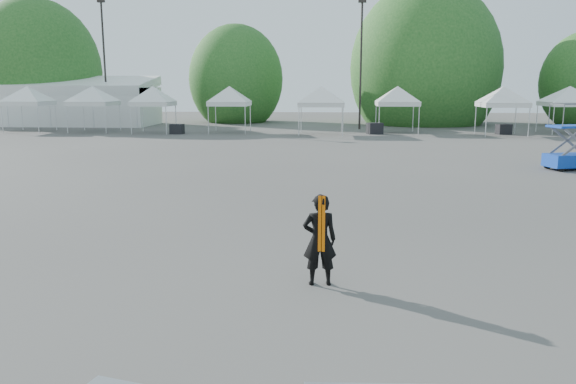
{
  "coord_description": "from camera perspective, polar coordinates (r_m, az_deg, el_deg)",
  "views": [
    {
      "loc": [
        0.61,
        -12.38,
        3.38
      ],
      "look_at": [
        -0.18,
        -1.48,
        1.3
      ],
      "focal_mm": 35.0,
      "sensor_mm": 36.0,
      "label": 1
    }
  ],
  "objects": [
    {
      "name": "crate_east",
      "position": [
        42.33,
        21.07,
        5.98
      ],
      "size": [
        1.05,
        0.9,
        0.71
      ],
      "primitive_type": "cube",
      "rotation": [
        0.0,
        0.0,
        0.23
      ],
      "color": "black",
      "rests_on": "ground"
    },
    {
      "name": "man",
      "position": [
        9.59,
        3.23,
        -4.86
      ],
      "size": [
        0.62,
        0.45,
        1.59
      ],
      "rotation": [
        0.0,
        0.0,
        3.26
      ],
      "color": "black",
      "rests_on": "ground"
    },
    {
      "name": "tent_e",
      "position": [
        39.4,
        3.42,
        10.3
      ],
      "size": [
        4.45,
        4.45,
        3.88
      ],
      "color": "silver",
      "rests_on": "ground"
    },
    {
      "name": "tree_far_w",
      "position": [
        56.99,
        -24.16,
        11.03
      ],
      "size": [
        4.8,
        4.8,
        7.3
      ],
      "color": "#382314",
      "rests_on": "ground"
    },
    {
      "name": "tree_mid_e",
      "position": [
        52.08,
        13.73,
        12.09
      ],
      "size": [
        5.12,
        5.12,
        7.79
      ],
      "color": "#382314",
      "rests_on": "ground"
    },
    {
      "name": "ground",
      "position": [
        12.85,
        1.28,
        -4.47
      ],
      "size": [
        120.0,
        120.0,
        0.0
      ],
      "primitive_type": "plane",
      "color": "#474442",
      "rests_on": "ground"
    },
    {
      "name": "tent_b",
      "position": [
        43.9,
        -19.25,
        9.77
      ],
      "size": [
        4.28,
        4.28,
        3.88
      ],
      "color": "silver",
      "rests_on": "ground"
    },
    {
      "name": "tent_h",
      "position": [
        44.68,
        26.72,
        9.24
      ],
      "size": [
        4.66,
        4.66,
        3.88
      ],
      "color": "silver",
      "rests_on": "ground"
    },
    {
      "name": "tent_g",
      "position": [
        41.26,
        21.04,
        9.63
      ],
      "size": [
        4.19,
        4.19,
        3.88
      ],
      "color": "silver",
      "rests_on": "ground"
    },
    {
      "name": "tent_a",
      "position": [
        46.09,
        -24.96,
        9.4
      ],
      "size": [
        4.08,
        4.08,
        3.88
      ],
      "color": "silver",
      "rests_on": "ground"
    },
    {
      "name": "crate_west",
      "position": [
        40.54,
        -11.21,
        6.29
      ],
      "size": [
        0.94,
        0.76,
        0.69
      ],
      "primitive_type": "cube",
      "rotation": [
        0.0,
        0.0,
        -0.07
      ],
      "color": "black",
      "rests_on": "ground"
    },
    {
      "name": "marquee",
      "position": [
        52.52,
        -21.6,
        8.5
      ],
      "size": [
        15.0,
        6.25,
        4.23
      ],
      "color": "silver",
      "rests_on": "ground"
    },
    {
      "name": "light_pole_east",
      "position": [
        44.5,
        7.43,
        13.45
      ],
      "size": [
        0.6,
        0.25,
        9.8
      ],
      "color": "black",
      "rests_on": "ground"
    },
    {
      "name": "tent_d",
      "position": [
        41.01,
        -5.97,
        10.28
      ],
      "size": [
        3.97,
        3.97,
        3.88
      ],
      "color": "silver",
      "rests_on": "ground"
    },
    {
      "name": "tent_c",
      "position": [
        41.69,
        -13.58,
        10.05
      ],
      "size": [
        3.84,
        3.84,
        3.88
      ],
      "color": "silver",
      "rests_on": "ground"
    },
    {
      "name": "scissor_lift",
      "position": [
        25.5,
        27.06,
        5.03
      ],
      "size": [
        2.26,
        1.55,
        2.66
      ],
      "rotation": [
        0.0,
        0.0,
        0.28
      ],
      "color": "#0C23A4",
      "rests_on": "ground"
    },
    {
      "name": "tree_mid_w",
      "position": [
        53.09,
        -5.29,
        11.34
      ],
      "size": [
        4.16,
        4.16,
        6.33
      ],
      "color": "#382314",
      "rests_on": "ground"
    },
    {
      "name": "tent_f",
      "position": [
        41.46,
        11.08,
        10.14
      ],
      "size": [
        4.16,
        4.16,
        3.88
      ],
      "color": "silver",
      "rests_on": "ground"
    },
    {
      "name": "crate_mid",
      "position": [
        40.24,
        8.8,
        6.4
      ],
      "size": [
        1.2,
        1.05,
        0.79
      ],
      "primitive_type": "cube",
      "rotation": [
        0.0,
        0.0,
        0.31
      ],
      "color": "black",
      "rests_on": "ground"
    },
    {
      "name": "light_pole_west",
      "position": [
        50.04,
        -18.17,
        13.0
      ],
      "size": [
        0.6,
        0.25,
        10.3
      ],
      "color": "black",
      "rests_on": "ground"
    }
  ]
}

